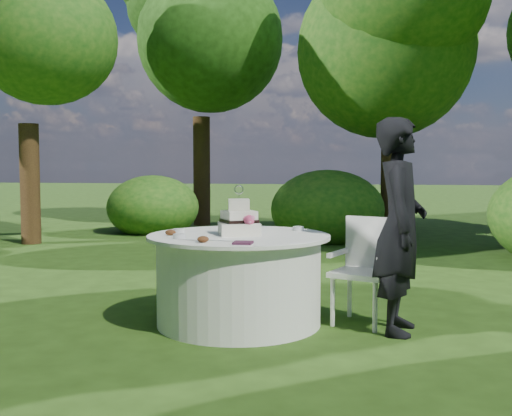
% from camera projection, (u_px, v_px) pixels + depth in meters
% --- Properties ---
extents(ground, '(80.00, 80.00, 0.00)m').
position_uv_depth(ground, '(239.00, 323.00, 5.16)').
color(ground, '#213B10').
rests_on(ground, ground).
extents(napkins, '(0.14, 0.14, 0.02)m').
position_uv_depth(napkins, '(243.00, 243.00, 4.49)').
color(napkins, '#4D213A').
rests_on(napkins, table).
extents(feather_plume, '(0.48, 0.07, 0.01)m').
position_uv_depth(feather_plume, '(209.00, 240.00, 4.70)').
color(feather_plume, white).
rests_on(feather_plume, table).
extents(guest, '(0.48, 0.68, 1.74)m').
position_uv_depth(guest, '(400.00, 226.00, 4.84)').
color(guest, black).
rests_on(guest, ground).
extents(table, '(1.56, 1.56, 0.77)m').
position_uv_depth(table, '(239.00, 279.00, 5.13)').
color(table, white).
rests_on(table, ground).
extents(cake, '(0.42, 0.42, 0.43)m').
position_uv_depth(cake, '(239.00, 221.00, 5.09)').
color(cake, white).
rests_on(cake, table).
extents(chair, '(0.60, 0.60, 0.91)m').
position_uv_depth(chair, '(366.00, 263.00, 5.17)').
color(chair, white).
rests_on(chair, ground).
extents(votives, '(1.10, 0.87, 0.04)m').
position_uv_depth(votives, '(221.00, 232.00, 5.15)').
color(votives, silver).
rests_on(votives, table).
extents(petal_cups, '(0.48, 0.50, 0.05)m').
position_uv_depth(petal_cups, '(186.00, 236.00, 4.82)').
color(petal_cups, '#562D16').
rests_on(petal_cups, table).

